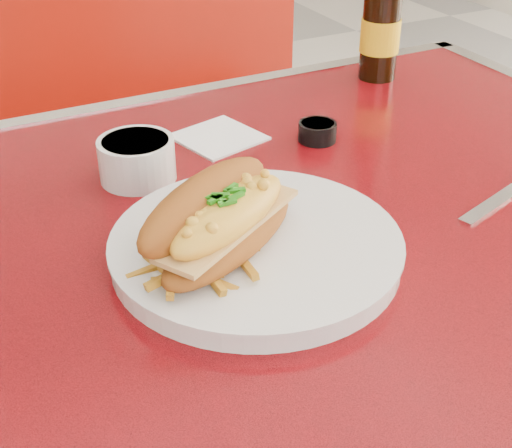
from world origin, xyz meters
name	(u,v)px	position (x,y,z in m)	size (l,w,h in m)	color
diner_table	(255,335)	(0.00, 0.00, 0.61)	(1.23, 0.83, 0.77)	red
booth_bench_far	(97,236)	(0.00, 0.81, 0.29)	(1.20, 0.51, 0.90)	#97150A
dinner_plate	(256,247)	(-0.03, -0.06, 0.78)	(0.39, 0.39, 0.02)	silver
mac_hoagie	(221,219)	(-0.07, -0.06, 0.83)	(0.22, 0.18, 0.09)	#995118
fries_pile	(194,254)	(-0.10, -0.07, 0.80)	(0.10, 0.09, 0.03)	gold
fork	(209,265)	(-0.09, -0.08, 0.79)	(0.10, 0.15, 0.00)	silver
gravy_ramekin	(137,158)	(-0.08, 0.16, 0.80)	(0.12, 0.12, 0.05)	silver
sauce_cup_right	(317,131)	(0.17, 0.15, 0.78)	(0.06, 0.06, 0.03)	black
beer_bottle	(381,21)	(0.39, 0.32, 0.86)	(0.06, 0.06, 0.25)	black
paper_napkin	(218,137)	(0.06, 0.22, 0.77)	(0.10, 0.10, 0.00)	white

